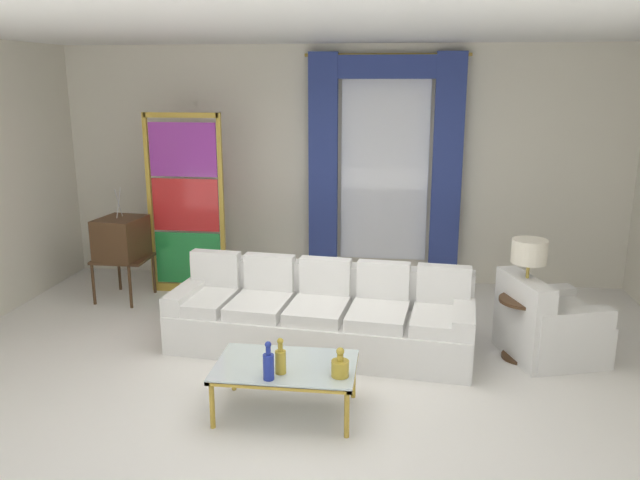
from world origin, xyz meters
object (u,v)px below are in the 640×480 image
(couch_white_long, at_px, (322,317))
(bottle_crystal_tall, at_px, (281,360))
(round_side_table, at_px, (523,323))
(table_lamp_brass, at_px, (529,254))
(peacock_figurine, at_px, (205,286))
(armchair_white, at_px, (546,328))
(stained_glass_divider, at_px, (186,208))
(vintage_tv, at_px, (121,240))
(bottle_blue_decanter, at_px, (340,366))
(bottle_amber_squat, at_px, (269,365))
(coffee_table, at_px, (286,369))

(couch_white_long, xyz_separation_m, bottle_crystal_tall, (-0.13, -1.47, 0.21))
(round_side_table, xyz_separation_m, table_lamp_brass, (0.00, 0.00, 0.67))
(round_side_table, relative_size, table_lamp_brass, 1.04)
(bottle_crystal_tall, relative_size, peacock_figurine, 0.48)
(couch_white_long, distance_m, armchair_white, 2.15)
(stained_glass_divider, bearing_deg, table_lamp_brass, -21.65)
(vintage_tv, bearing_deg, bottle_blue_decanter, -41.97)
(armchair_white, distance_m, stained_glass_divider, 4.30)
(couch_white_long, relative_size, bottle_crystal_tall, 10.48)
(armchair_white, relative_size, stained_glass_divider, 0.47)
(bottle_crystal_tall, height_order, vintage_tv, vintage_tv)
(armchair_white, height_order, round_side_table, armchair_white)
(couch_white_long, bearing_deg, stained_glass_divider, 141.64)
(bottle_blue_decanter, bearing_deg, bottle_amber_squat, -166.97)
(bottle_blue_decanter, distance_m, vintage_tv, 3.86)
(table_lamp_brass, bearing_deg, coffee_table, -147.77)
(round_side_table, bearing_deg, bottle_amber_squat, -143.70)
(coffee_table, height_order, table_lamp_brass, table_lamp_brass)
(peacock_figurine, xyz_separation_m, round_side_table, (3.43, -1.07, 0.14))
(couch_white_long, xyz_separation_m, coffee_table, (-0.12, -1.31, 0.07))
(bottle_blue_decanter, distance_m, table_lamp_brass, 2.21)
(armchair_white, bearing_deg, stained_glass_divider, 160.46)
(couch_white_long, xyz_separation_m, stained_glass_divider, (-1.85, 1.46, 0.75))
(round_side_table, bearing_deg, armchair_white, 18.53)
(couch_white_long, height_order, stained_glass_divider, stained_glass_divider)
(vintage_tv, bearing_deg, stained_glass_divider, 26.74)
(vintage_tv, bearing_deg, bottle_crystal_tall, -46.98)
(coffee_table, distance_m, peacock_figurine, 2.74)
(vintage_tv, bearing_deg, coffee_table, -45.09)
(bottle_amber_squat, xyz_separation_m, round_side_table, (2.11, 1.55, -0.17))
(stained_glass_divider, xyz_separation_m, table_lamp_brass, (3.76, -1.49, -0.03))
(coffee_table, bearing_deg, armchair_white, 30.99)
(bottle_crystal_tall, distance_m, table_lamp_brass, 2.55)
(vintage_tv, height_order, round_side_table, vintage_tv)
(vintage_tv, relative_size, table_lamp_brass, 2.36)
(armchair_white, relative_size, table_lamp_brass, 1.81)
(coffee_table, bearing_deg, bottle_amber_squat, -106.13)
(bottle_crystal_tall, relative_size, round_side_table, 0.48)
(vintage_tv, relative_size, stained_glass_divider, 0.61)
(stained_glass_divider, xyz_separation_m, peacock_figurine, (0.33, -0.43, -0.84))
(armchair_white, height_order, peacock_figurine, armchair_white)
(coffee_table, bearing_deg, round_side_table, 32.23)
(bottle_crystal_tall, height_order, stained_glass_divider, stained_glass_divider)
(table_lamp_brass, bearing_deg, round_side_table, -90.00)
(coffee_table, relative_size, peacock_figurine, 1.84)
(couch_white_long, height_order, bottle_amber_squat, couch_white_long)
(table_lamp_brass, bearing_deg, bottle_crystal_tall, -144.87)
(coffee_table, xyz_separation_m, peacock_figurine, (-1.40, 2.35, -0.15))
(table_lamp_brass, bearing_deg, peacock_figurine, 162.74)
(coffee_table, distance_m, bottle_amber_squat, 0.32)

